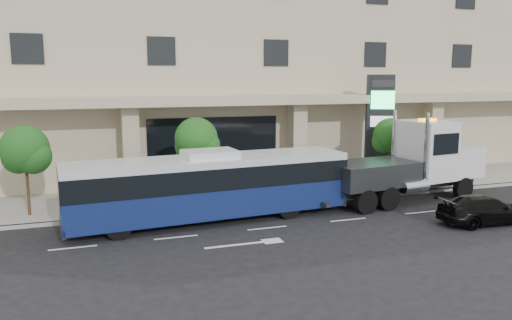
# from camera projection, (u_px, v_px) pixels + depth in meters

# --- Properties ---
(ground) EXTENTS (120.00, 120.00, 0.00)m
(ground) POSITION_uv_depth(u_px,v_px,m) (256.00, 219.00, 23.21)
(ground) COLOR black
(ground) RESTS_ON ground
(sidewalk) EXTENTS (120.00, 6.00, 0.15)m
(sidewalk) POSITION_uv_depth(u_px,v_px,m) (227.00, 194.00, 27.87)
(sidewalk) COLOR gray
(sidewalk) RESTS_ON ground
(curb) EXTENTS (120.00, 0.30, 0.15)m
(curb) POSITION_uv_depth(u_px,v_px,m) (243.00, 207.00, 25.07)
(curb) COLOR gray
(curb) RESTS_ON ground
(convention_center) EXTENTS (60.00, 17.60, 20.00)m
(convention_center) POSITION_uv_depth(u_px,v_px,m) (188.00, 29.00, 35.98)
(convention_center) COLOR #B8AB8A
(convention_center) RESTS_ON ground
(tree_left) EXTENTS (2.27, 2.20, 4.22)m
(tree_left) POSITION_uv_depth(u_px,v_px,m) (26.00, 152.00, 22.89)
(tree_left) COLOR #422B19
(tree_left) RESTS_ON sidewalk
(tree_mid) EXTENTS (2.28, 2.20, 4.38)m
(tree_mid) POSITION_uv_depth(u_px,v_px,m) (197.00, 142.00, 25.40)
(tree_mid) COLOR #422B19
(tree_mid) RESTS_ON sidewalk
(tree_right) EXTENTS (2.10, 2.00, 4.04)m
(tree_right) POSITION_uv_depth(u_px,v_px,m) (391.00, 138.00, 29.09)
(tree_right) COLOR #422B19
(tree_right) RESTS_ON sidewalk
(city_bus) EXTENTS (13.10, 3.74, 3.28)m
(city_bus) POSITION_uv_depth(u_px,v_px,m) (210.00, 185.00, 22.71)
(city_bus) COLOR black
(city_bus) RESTS_ON ground
(tow_truck) EXTENTS (10.53, 3.79, 4.76)m
(tow_truck) POSITION_uv_depth(u_px,v_px,m) (412.00, 164.00, 26.56)
(tow_truck) COLOR #2D3033
(tow_truck) RESTS_ON ground
(black_sedan) EXTENTS (4.51, 2.04, 1.28)m
(black_sedan) POSITION_uv_depth(u_px,v_px,m) (485.00, 210.00, 22.42)
(black_sedan) COLOR black
(black_sedan) RESTS_ON ground
(signage_pylon) EXTENTS (1.72, 1.17, 6.54)m
(signage_pylon) POSITION_uv_depth(u_px,v_px,m) (379.00, 127.00, 30.80)
(signage_pylon) COLOR black
(signage_pylon) RESTS_ON sidewalk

